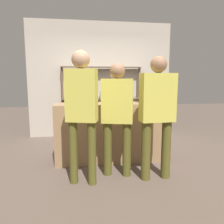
{
  "coord_description": "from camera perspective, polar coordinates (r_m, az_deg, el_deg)",
  "views": [
    {
      "loc": [
        -0.56,
        -3.67,
        1.42
      ],
      "look_at": [
        0.0,
        0.0,
        0.86
      ],
      "focal_mm": 35.0,
      "sensor_mm": 36.0,
      "label": 1
    }
  ],
  "objects": [
    {
      "name": "customer_right",
      "position": [
        3.07,
        11.75,
        0.75
      ],
      "size": [
        0.48,
        0.23,
        1.72
      ],
      "rotation": [
        0.0,
        0.0,
        1.61
      ],
      "color": "brown",
      "rests_on": "ground_plane"
    },
    {
      "name": "back_shelf",
      "position": [
        5.38,
        -2.5,
        5.53
      ],
      "size": [
        1.94,
        0.18,
        1.71
      ],
      "color": "brown",
      "rests_on": "ground_plane"
    },
    {
      "name": "cork_jar",
      "position": [
        3.82,
        11.44,
        3.5
      ],
      "size": [
        0.12,
        0.12,
        0.16
      ],
      "color": "silver",
      "rests_on": "bar_counter"
    },
    {
      "name": "wine_glass",
      "position": [
        3.69,
        -4.39,
        3.91
      ],
      "size": [
        0.09,
        0.09,
        0.15
      ],
      "color": "silver",
      "rests_on": "bar_counter"
    },
    {
      "name": "ice_bucket",
      "position": [
        3.84,
        8.61,
        4.17
      ],
      "size": [
        0.21,
        0.21,
        0.24
      ],
      "color": "#846647",
      "rests_on": "bar_counter"
    },
    {
      "name": "counter_bottle_2",
      "position": [
        3.76,
        -0.96,
        4.4
      ],
      "size": [
        0.07,
        0.07,
        0.35
      ],
      "color": "black",
      "rests_on": "bar_counter"
    },
    {
      "name": "counter_bottle_0",
      "position": [
        3.87,
        4.79,
        4.39
      ],
      "size": [
        0.08,
        0.08,
        0.33
      ],
      "color": "brown",
      "rests_on": "bar_counter"
    },
    {
      "name": "back_wall",
      "position": [
        5.54,
        -2.92,
        8.4
      ],
      "size": [
        3.53,
        0.12,
        2.8
      ],
      "primitive_type": "cube",
      "color": "#B2A899",
      "rests_on": "ground_plane"
    },
    {
      "name": "ground_plane",
      "position": [
        3.97,
        -0.0,
        -12.32
      ],
      "size": [
        16.0,
        16.0,
        0.0
      ],
      "primitive_type": "plane",
      "color": "brown"
    },
    {
      "name": "bar_counter",
      "position": [
        3.82,
        -0.0,
        -5.24
      ],
      "size": [
        1.93,
        0.5,
        1.01
      ],
      "primitive_type": "cube",
      "color": "#997551",
      "rests_on": "ground_plane"
    },
    {
      "name": "customer_center",
      "position": [
        3.12,
        1.38,
        0.18
      ],
      "size": [
        0.48,
        0.31,
        1.64
      ],
      "rotation": [
        0.0,
        0.0,
        1.3
      ],
      "color": "brown",
      "rests_on": "ground_plane"
    },
    {
      "name": "server_behind_counter",
      "position": [
        4.46,
        0.83,
        2.27
      ],
      "size": [
        0.47,
        0.27,
        1.59
      ],
      "rotation": [
        0.0,
        0.0,
        -1.38
      ],
      "color": "black",
      "rests_on": "ground_plane"
    },
    {
      "name": "customer_left",
      "position": [
        2.87,
        -7.94,
        1.62
      ],
      "size": [
        0.44,
        0.29,
        1.78
      ],
      "rotation": [
        0.0,
        0.0,
        1.27
      ],
      "color": "brown",
      "rests_on": "ground_plane"
    },
    {
      "name": "counter_bottle_1",
      "position": [
        3.75,
        1.78,
        4.45
      ],
      "size": [
        0.07,
        0.07,
        0.36
      ],
      "color": "silver",
      "rests_on": "bar_counter"
    }
  ]
}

